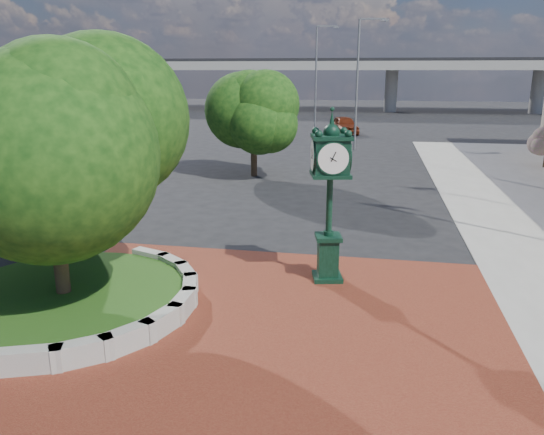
% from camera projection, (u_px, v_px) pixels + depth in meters
% --- Properties ---
extents(ground, '(200.00, 200.00, 0.00)m').
position_uv_depth(ground, '(254.00, 322.00, 12.81)').
color(ground, black).
rests_on(ground, ground).
extents(plaza, '(12.00, 12.00, 0.04)m').
position_uv_depth(plaza, '(245.00, 341.00, 11.85)').
color(plaza, maroon).
rests_on(plaza, ground).
extents(planter_wall, '(2.96, 6.77, 0.54)m').
position_uv_depth(planter_wall, '(148.00, 303.00, 13.21)').
color(planter_wall, '#9E9B93').
rests_on(planter_wall, ground).
extents(grass_bed, '(6.10, 6.10, 0.40)m').
position_uv_depth(grass_bed, '(65.00, 299.00, 13.64)').
color(grass_bed, '#204614').
rests_on(grass_bed, ground).
extents(overpass, '(90.00, 12.00, 7.50)m').
position_uv_depth(overpass, '(356.00, 66.00, 77.37)').
color(overpass, '#9E9B93').
rests_on(overpass, ground).
extents(tree_planter, '(5.20, 5.20, 6.33)m').
position_uv_depth(tree_planter, '(49.00, 163.00, 12.70)').
color(tree_planter, '#38281C').
rests_on(tree_planter, ground).
extents(tree_street, '(4.40, 4.40, 5.45)m').
position_uv_depth(tree_street, '(254.00, 119.00, 29.69)').
color(tree_street, '#38281C').
rests_on(tree_street, ground).
extents(post_clock, '(1.17, 1.17, 4.86)m').
position_uv_depth(post_clock, '(330.00, 190.00, 14.66)').
color(post_clock, black).
rests_on(post_clock, ground).
extents(parked_car, '(3.33, 5.25, 1.66)m').
position_uv_depth(parked_car, '(344.00, 125.00, 50.63)').
color(parked_car, '#62210E').
rests_on(parked_car, ground).
extents(street_lamp_near, '(2.13, 0.43, 9.47)m').
position_uv_depth(street_lamp_near, '(360.00, 75.00, 38.85)').
color(street_lamp_near, slate).
rests_on(street_lamp_near, ground).
extents(street_lamp_far, '(2.29, 0.55, 10.24)m').
position_uv_depth(street_lamp_far, '(318.00, 69.00, 54.40)').
color(street_lamp_far, slate).
rests_on(street_lamp_far, ground).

